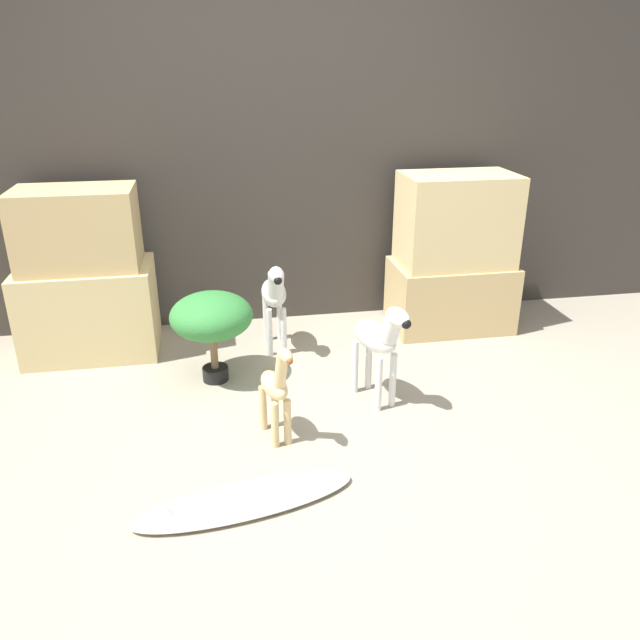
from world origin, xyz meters
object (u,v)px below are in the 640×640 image
(zebra_right, at_px, (380,338))
(zebra_left, at_px, (274,294))
(surfboard, at_px, (244,500))
(giraffe_figurine, at_px, (276,389))
(potted_palm_front, at_px, (212,318))

(zebra_right, relative_size, zebra_left, 1.00)
(surfboard, bearing_deg, zebra_right, 43.24)
(zebra_right, relative_size, giraffe_figurine, 1.10)
(zebra_right, height_order, giraffe_figurine, zebra_right)
(giraffe_figurine, xyz_separation_m, surfboard, (-0.20, -0.47, -0.25))
(zebra_right, distance_m, potted_palm_front, 0.95)
(zebra_right, bearing_deg, giraffe_figurine, -155.92)
(zebra_right, relative_size, surfboard, 0.61)
(surfboard, bearing_deg, potted_palm_front, 94.49)
(zebra_right, height_order, zebra_left, same)
(zebra_right, relative_size, potted_palm_front, 1.13)
(zebra_left, bearing_deg, surfboard, -101.55)
(giraffe_figurine, bearing_deg, zebra_right, 24.08)
(zebra_right, xyz_separation_m, potted_palm_front, (-0.86, 0.41, 0.01))
(zebra_left, relative_size, potted_palm_front, 1.13)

